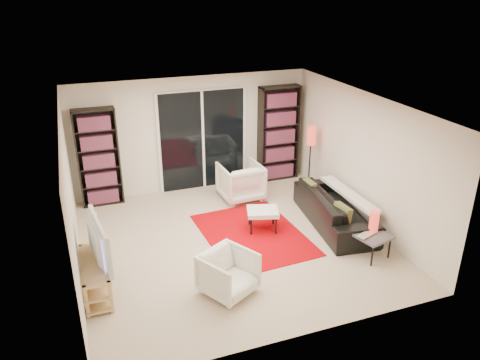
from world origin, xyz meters
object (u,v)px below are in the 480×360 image
at_px(floor_lamp, 311,142).
at_px(sofa, 335,208).
at_px(bookshelf_left, 98,158).
at_px(armchair_back, 241,181).
at_px(side_table, 372,237).
at_px(armchair_front, 228,274).
at_px(bookshelf_right, 279,134).
at_px(ottoman, 263,212).
at_px(tv_stand, 96,276).

bearing_deg(floor_lamp, sofa, -99.68).
bearing_deg(bookshelf_left, floor_lamp, -11.48).
height_order(bookshelf_left, armchair_back, bookshelf_left).
relative_size(bookshelf_left, armchair_back, 2.35).
bearing_deg(floor_lamp, bookshelf_left, 168.52).
xyz_separation_m(bookshelf_left, side_table, (3.92, -3.54, -0.62)).
bearing_deg(side_table, armchair_front, -177.25).
height_order(bookshelf_left, side_table, bookshelf_left).
bearing_deg(bookshelf_right, armchair_back, -147.60).
height_order(bookshelf_left, bookshelf_right, bookshelf_right).
relative_size(ottoman, floor_lamp, 0.46).
xyz_separation_m(ottoman, floor_lamp, (1.59, 1.27, 0.74)).
bearing_deg(side_table, sofa, 89.29).
distance_m(bookshelf_right, tv_stand, 5.22).
height_order(tv_stand, sofa, sofa).
height_order(side_table, floor_lamp, floor_lamp).
distance_m(tv_stand, floor_lamp, 5.09).
bearing_deg(armchair_back, bookshelf_right, -150.47).
distance_m(sofa, floor_lamp, 1.72).
bearing_deg(sofa, tv_stand, 105.56).
distance_m(bookshelf_right, ottoman, 2.56).
bearing_deg(ottoman, armchair_back, 86.52).
relative_size(tv_stand, ottoman, 1.78).
height_order(bookshelf_left, tv_stand, bookshelf_left).
height_order(bookshelf_left, sofa, bookshelf_left).
relative_size(ottoman, side_table, 1.05).
bearing_deg(bookshelf_right, floor_lamp, -68.23).
relative_size(armchair_back, armchair_front, 1.18).
bearing_deg(ottoman, bookshelf_left, 140.80).
bearing_deg(tv_stand, floor_lamp, 25.29).
bearing_deg(ottoman, side_table, -47.18).
bearing_deg(bookshelf_left, bookshelf_right, -0.00).
xyz_separation_m(bookshelf_left, sofa, (3.93, -2.37, -0.66)).
distance_m(bookshelf_left, armchair_front, 3.98).
xyz_separation_m(bookshelf_right, tv_stand, (-4.20, -3.00, -0.79)).
relative_size(bookshelf_right, armchair_back, 2.53).
height_order(ottoman, floor_lamp, floor_lamp).
bearing_deg(bookshelf_right, side_table, -88.92).
bearing_deg(armchair_front, sofa, -1.58).
xyz_separation_m(bookshelf_left, bookshelf_right, (3.85, -0.00, 0.07)).
distance_m(armchair_back, ottoman, 1.38).
height_order(tv_stand, floor_lamp, floor_lamp).
xyz_separation_m(bookshelf_right, ottoman, (-1.25, -2.12, -0.71)).
distance_m(bookshelf_right, armchair_back, 1.54).
bearing_deg(sofa, floor_lamp, -2.51).
bearing_deg(tv_stand, ottoman, 16.55).
relative_size(sofa, armchair_front, 3.09).
bearing_deg(armchair_back, tv_stand, 33.74).
xyz_separation_m(bookshelf_right, sofa, (0.08, -2.37, -0.73)).
xyz_separation_m(tv_stand, side_table, (4.27, -0.54, 0.09)).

